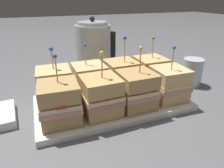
% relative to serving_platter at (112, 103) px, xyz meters
% --- Properties ---
extents(ground_plane, '(6.00, 6.00, 0.00)m').
position_rel_serving_platter_xyz_m(ground_plane, '(0.00, 0.00, -0.01)').
color(ground_plane, slate).
extents(serving_platter, '(0.45, 0.24, 0.02)m').
position_rel_serving_platter_xyz_m(serving_platter, '(0.00, 0.00, 0.00)').
color(serving_platter, white).
rests_on(serving_platter, ground_plane).
extents(sandwich_front_far_left, '(0.10, 0.10, 0.17)m').
position_rel_serving_platter_xyz_m(sandwich_front_far_left, '(-0.16, -0.05, 0.06)').
color(sandwich_front_far_left, tan).
rests_on(sandwich_front_far_left, serving_platter).
extents(sandwich_front_center_left, '(0.10, 0.10, 0.17)m').
position_rel_serving_platter_xyz_m(sandwich_front_center_left, '(-0.05, -0.06, 0.06)').
color(sandwich_front_center_left, tan).
rests_on(sandwich_front_center_left, serving_platter).
extents(sandwich_front_center_right, '(0.10, 0.10, 0.17)m').
position_rel_serving_platter_xyz_m(sandwich_front_center_right, '(0.05, -0.06, 0.06)').
color(sandwich_front_center_right, tan).
rests_on(sandwich_front_center_right, serving_platter).
extents(sandwich_front_far_right, '(0.10, 0.10, 0.17)m').
position_rel_serving_platter_xyz_m(sandwich_front_far_right, '(0.16, -0.05, 0.06)').
color(sandwich_front_far_right, '#DBB77A').
rests_on(sandwich_front_far_right, serving_platter).
extents(sandwich_back_far_left, '(0.10, 0.10, 0.17)m').
position_rel_serving_platter_xyz_m(sandwich_back_far_left, '(-0.16, 0.05, 0.06)').
color(sandwich_back_far_left, '#DBB77A').
rests_on(sandwich_back_far_left, serving_platter).
extents(sandwich_back_center_left, '(0.10, 0.10, 0.17)m').
position_rel_serving_platter_xyz_m(sandwich_back_center_left, '(-0.05, 0.05, 0.06)').
color(sandwich_back_center_left, '#DBB77A').
rests_on(sandwich_back_center_left, serving_platter).
extents(sandwich_back_center_right, '(0.10, 0.10, 0.18)m').
position_rel_serving_platter_xyz_m(sandwich_back_center_right, '(0.05, 0.05, 0.06)').
color(sandwich_back_center_right, tan).
rests_on(sandwich_back_center_right, serving_platter).
extents(sandwich_back_far_right, '(0.10, 0.10, 0.17)m').
position_rel_serving_platter_xyz_m(sandwich_back_far_right, '(0.16, 0.05, 0.06)').
color(sandwich_back_far_right, tan).
rests_on(sandwich_back_far_right, serving_platter).
extents(kettle_steel, '(0.16, 0.14, 0.24)m').
position_rel_serving_platter_xyz_m(kettle_steel, '(0.02, 0.27, 0.10)').
color(kettle_steel, '#B7BABF').
rests_on(kettle_steel, ground_plane).
extents(drinking_glass, '(0.07, 0.07, 0.10)m').
position_rel_serving_platter_xyz_m(drinking_glass, '(0.33, 0.04, 0.04)').
color(drinking_glass, silver).
rests_on(drinking_glass, ground_plane).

